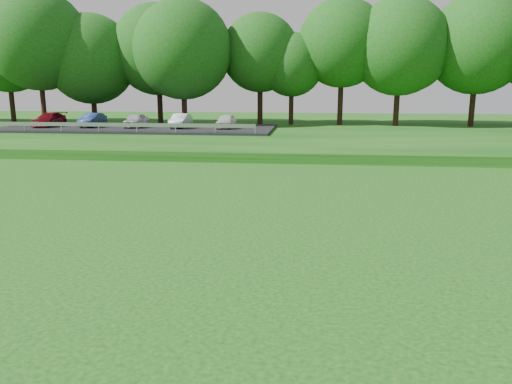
# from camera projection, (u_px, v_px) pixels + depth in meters

# --- Properties ---
(berm) EXTENTS (130.00, 30.00, 0.60)m
(berm) POSITION_uv_depth(u_px,v_px,m) (415.00, 135.00, 42.05)
(berm) COLOR #0F430D
(berm) RESTS_ON ground
(walking_path) EXTENTS (130.00, 1.60, 0.04)m
(walking_path) POSITION_uv_depth(u_px,v_px,m) (463.00, 164.00, 28.52)
(walking_path) COLOR gray
(walking_path) RESTS_ON ground
(treeline) EXTENTS (104.00, 7.00, 15.00)m
(treeline) POSITION_uv_depth(u_px,v_px,m) (412.00, 42.00, 44.26)
(treeline) COLOR #104613
(treeline) RESTS_ON berm
(parking_lot) EXTENTS (24.00, 9.00, 1.38)m
(parking_lot) POSITION_uv_depth(u_px,v_px,m) (133.00, 125.00, 43.45)
(parking_lot) COLOR black
(parking_lot) RESTS_ON berm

